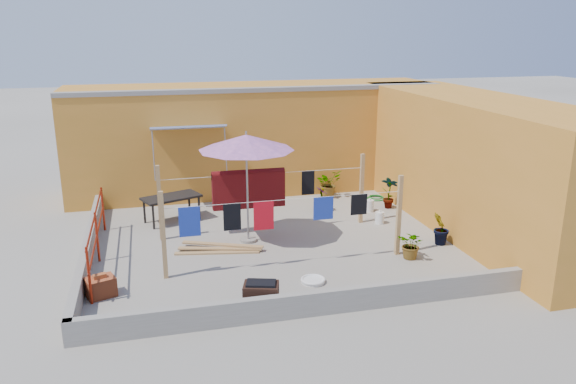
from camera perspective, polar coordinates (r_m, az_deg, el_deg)
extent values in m
plane|color=#9E998E|center=(13.17, -1.58, -5.08)|extent=(80.00, 80.00, 0.00)
cube|color=#C47B2B|center=(17.28, -3.44, 5.57)|extent=(11.00, 2.40, 3.20)
cube|color=gray|center=(16.03, -2.81, 10.35)|extent=(11.00, 0.35, 0.12)
cube|color=#2D51B2|center=(15.38, -10.12, 6.48)|extent=(2.00, 0.79, 0.22)
cylinder|color=gray|center=(15.10, -13.49, 3.59)|extent=(0.03, 0.30, 1.28)
cylinder|color=gray|center=(15.24, -6.33, 4.05)|extent=(0.03, 0.30, 1.28)
cube|color=#C47B2B|center=(14.68, 18.61, 2.83)|extent=(2.40, 9.00, 3.20)
cube|color=gray|center=(9.93, 3.04, -11.18)|extent=(8.30, 0.16, 0.44)
cube|color=gray|center=(12.90, -19.65, -5.50)|extent=(0.16, 7.30, 0.44)
cylinder|color=maroon|center=(10.73, -19.55, -8.03)|extent=(0.05, 0.05, 1.10)
cylinder|color=maroon|center=(12.58, -18.82, -4.36)|extent=(0.05, 0.05, 1.10)
cylinder|color=maroon|center=(14.47, -18.28, -1.65)|extent=(0.05, 0.05, 1.10)
cylinder|color=maroon|center=(12.42, -19.03, -2.20)|extent=(0.04, 4.20, 0.04)
cylinder|color=maroon|center=(12.56, -18.84, -4.15)|extent=(0.04, 4.20, 0.04)
cube|color=tan|center=(11.27, -12.55, -4.34)|extent=(0.09, 0.09, 1.80)
cube|color=tan|center=(12.40, 11.19, -2.36)|extent=(0.09, 0.09, 1.80)
cube|color=tan|center=(14.32, 7.48, 0.34)|extent=(0.09, 0.09, 1.80)
cube|color=tan|center=(13.36, -12.90, -1.11)|extent=(0.09, 0.09, 1.80)
cylinder|color=silver|center=(11.41, -0.10, -0.77)|extent=(5.00, 0.01, 0.01)
cylinder|color=silver|center=(13.48, -2.38, 1.88)|extent=(5.00, 0.01, 0.01)
cube|color=#4F0D0F|center=(13.50, -4.02, 0.20)|extent=(1.75, 0.22, 0.87)
cube|color=black|center=(13.81, 2.05, 0.94)|extent=(0.32, 0.02, 0.60)
cube|color=maroon|center=(13.46, -4.23, 0.76)|extent=(0.37, 0.02, 0.48)
cube|color=#1C339C|center=(11.21, -9.97, -2.99)|extent=(0.42, 0.02, 0.61)
cube|color=black|center=(11.29, -5.70, -2.54)|extent=(0.35, 0.02, 0.56)
cube|color=red|center=(11.40, -2.49, -2.41)|extent=(0.41, 0.02, 0.61)
cube|color=#1C339C|center=(11.69, 3.61, -1.66)|extent=(0.43, 0.02, 0.49)
cube|color=black|center=(11.94, 7.22, -1.26)|extent=(0.36, 0.02, 0.45)
cylinder|color=gray|center=(13.23, -4.05, -4.87)|extent=(0.39, 0.39, 0.06)
cylinder|color=gray|center=(12.85, -4.15, 0.18)|extent=(0.05, 0.05, 2.49)
cone|color=#CB6DB0|center=(12.59, -4.26, 5.06)|extent=(2.25, 2.25, 0.35)
cylinder|color=gray|center=(12.55, -4.28, 5.93)|extent=(0.04, 0.04, 0.11)
cube|color=black|center=(14.67, -11.77, -0.52)|extent=(1.60, 1.20, 0.05)
cube|color=black|center=(14.28, -13.51, -2.49)|extent=(0.05, 0.05, 0.63)
cube|color=black|center=(14.79, -14.38, -1.90)|extent=(0.05, 0.05, 0.63)
cube|color=black|center=(14.77, -9.02, -1.61)|extent=(0.05, 0.05, 0.63)
cube|color=black|center=(15.26, -10.00, -1.07)|extent=(0.05, 0.05, 0.63)
cube|color=#B34D29|center=(11.10, -18.49, -9.15)|extent=(0.61, 0.53, 0.37)
cube|color=#A85227|center=(11.01, -18.59, -8.09)|extent=(0.26, 0.19, 0.07)
cube|color=tan|center=(12.60, -7.22, -6.14)|extent=(1.86, 0.48, 0.04)
cube|color=tan|center=(12.71, -6.94, -5.73)|extent=(1.84, 0.63, 0.04)
cube|color=tan|center=(12.81, -6.66, -5.33)|extent=(1.77, 0.87, 0.04)
cube|color=black|center=(10.03, -2.74, -10.64)|extent=(0.70, 0.57, 0.51)
cube|color=black|center=(9.91, -2.77, -9.22)|extent=(0.58, 0.44, 0.04)
cylinder|color=silver|center=(11.15, 2.55, -9.03)|extent=(0.46, 0.46, 0.06)
torus|color=silver|center=(11.14, 2.56, -8.89)|extent=(0.49, 0.49, 0.05)
cylinder|color=silver|center=(14.52, 9.28, -2.60)|extent=(0.23, 0.23, 0.31)
cylinder|color=silver|center=(14.47, 9.31, -1.95)|extent=(0.06, 0.06, 0.05)
cylinder|color=silver|center=(15.44, 8.28, -1.39)|extent=(0.23, 0.23, 0.32)
cylinder|color=silver|center=(15.38, 8.30, -0.75)|extent=(0.06, 0.06, 0.05)
torus|color=#176821|center=(16.63, 8.92, -0.64)|extent=(0.51, 0.51, 0.04)
torus|color=#176821|center=(16.62, 8.93, -0.51)|extent=(0.43, 0.43, 0.04)
imported|color=#1E5D1A|center=(16.60, 4.12, 0.88)|extent=(0.92, 0.86, 0.81)
imported|color=#1E5D1A|center=(15.28, 3.44, -0.72)|extent=(0.44, 0.44, 0.68)
imported|color=#1E5D1A|center=(15.72, 10.26, -0.02)|extent=(0.57, 0.58, 0.92)
imported|color=#1E5D1A|center=(13.32, 15.28, -3.61)|extent=(0.55, 0.56, 0.80)
imported|color=#1E5D1A|center=(12.42, 12.48, -5.25)|extent=(0.75, 0.76, 0.64)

